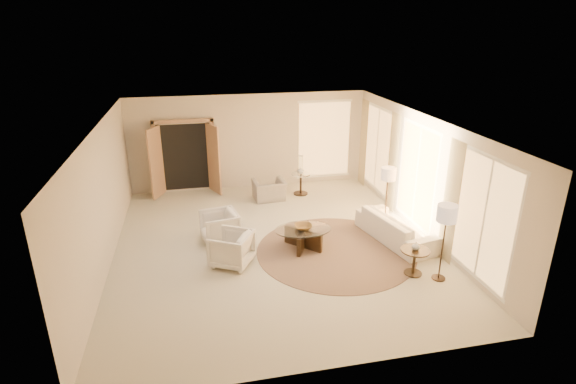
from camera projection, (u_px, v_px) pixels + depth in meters
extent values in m
cube|color=beige|center=(274.00, 245.00, 10.19)|extent=(7.00, 8.00, 0.02)
cube|color=white|center=(273.00, 123.00, 9.19)|extent=(7.00, 8.00, 0.02)
cube|color=beige|center=(250.00, 142.00, 13.35)|extent=(7.00, 0.04, 2.80)
cube|color=beige|center=(327.00, 287.00, 6.03)|extent=(7.00, 0.04, 2.80)
cube|color=beige|center=(102.00, 199.00, 9.01)|extent=(0.04, 8.00, 2.80)
cube|color=beige|center=(423.00, 176.00, 10.37)|extent=(0.04, 8.00, 2.80)
cube|color=tan|center=(185.00, 157.00, 12.99)|extent=(1.80, 0.12, 2.16)
cube|color=tan|center=(156.00, 163.00, 12.60)|extent=(0.35, 0.66, 2.00)
cube|color=tan|center=(214.00, 159.00, 12.91)|extent=(0.35, 0.66, 2.00)
cylinder|color=#442F24|center=(336.00, 251.00, 9.90)|extent=(4.11, 4.11, 0.01)
imported|color=silver|center=(396.00, 228.00, 10.31)|extent=(1.28, 2.27, 0.62)
imported|color=silver|center=(220.00, 226.00, 10.18)|extent=(0.86, 0.90, 0.81)
imported|color=silver|center=(231.00, 247.00, 9.24)|extent=(1.00, 1.02, 0.79)
imported|color=#9C948D|center=(269.00, 187.00, 12.64)|extent=(0.92, 0.64, 0.76)
cube|color=black|center=(303.00, 239.00, 9.99)|extent=(0.72, 0.74, 0.42)
cube|color=black|center=(303.00, 239.00, 9.99)|extent=(0.49, 0.89, 0.42)
cylinder|color=white|center=(303.00, 229.00, 9.90)|extent=(1.45, 1.45, 0.02)
cylinder|color=black|center=(413.00, 273.00, 9.01)|extent=(0.36, 0.36, 0.03)
cylinder|color=black|center=(414.00, 262.00, 8.92)|extent=(0.05, 0.05, 0.51)
cylinder|color=black|center=(415.00, 250.00, 8.83)|extent=(0.57, 0.57, 0.03)
cylinder|color=black|center=(301.00, 193.00, 13.18)|extent=(0.42, 0.42, 0.03)
cylinder|color=black|center=(301.00, 184.00, 13.08)|extent=(0.06, 0.06, 0.59)
cylinder|color=white|center=(301.00, 174.00, 12.97)|extent=(0.54, 0.54, 0.03)
cylinder|color=black|center=(384.00, 223.00, 11.24)|extent=(0.25, 0.25, 0.03)
cylinder|color=black|center=(386.00, 201.00, 11.02)|extent=(0.03, 0.03, 1.25)
cylinder|color=#BCA48D|center=(388.00, 174.00, 10.77)|extent=(0.36, 0.36, 0.30)
cylinder|color=black|center=(438.00, 278.00, 8.84)|extent=(0.27, 0.27, 0.03)
cylinder|color=black|center=(442.00, 249.00, 8.61)|extent=(0.03, 0.03, 1.33)
cylinder|color=#BCA48D|center=(447.00, 213.00, 8.35)|extent=(0.38, 0.38, 0.32)
imported|color=brown|center=(303.00, 227.00, 9.88)|extent=(0.40, 0.40, 0.09)
imported|color=silver|center=(416.00, 246.00, 8.80)|extent=(0.18, 0.18, 0.17)
imported|color=silver|center=(301.00, 170.00, 12.92)|extent=(0.25, 0.25, 0.22)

